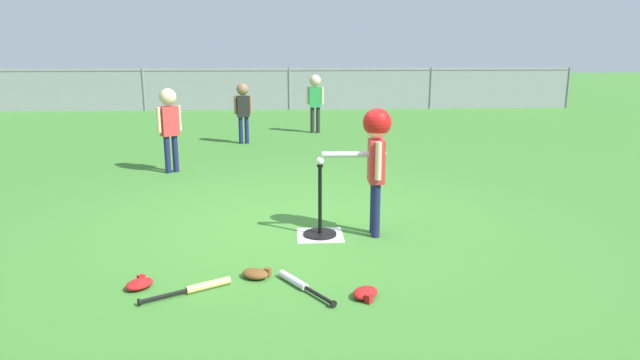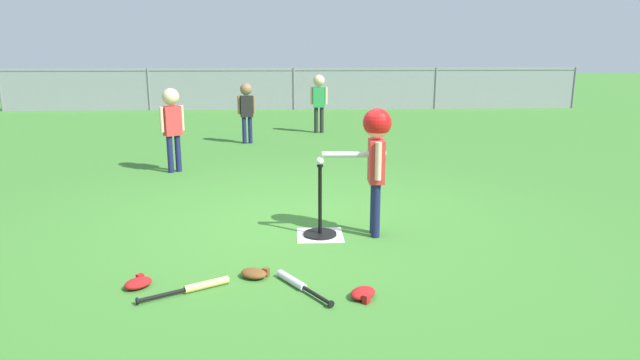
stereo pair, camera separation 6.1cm
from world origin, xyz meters
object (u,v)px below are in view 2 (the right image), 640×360
spare_bat_wood (198,287)px  glove_tossed_aside (138,283)px  batter_child (376,146)px  fielder_near_right (319,96)px  fielder_deep_right (246,105)px  glove_by_plate (363,293)px  spare_bat_silver (297,283)px  glove_near_bats (254,273)px  fielder_deep_left (172,119)px  baseball_on_tee (320,161)px  batting_tee (320,224)px

spare_bat_wood → glove_tossed_aside: size_ratio=2.33×
batter_child → fielder_near_right: batter_child is taller
fielder_deep_right → glove_by_plate: fielder_deep_right is taller
spare_bat_silver → spare_bat_wood: same height
fielder_deep_right → glove_tossed_aside: 6.36m
fielder_near_right → glove_near_bats: 7.48m
glove_tossed_aside → glove_near_bats: bearing=9.1°
fielder_deep_left → fielder_deep_right: (0.86, 2.35, -0.06)m
fielder_deep_left → fielder_near_right: fielder_deep_left is taller
glove_near_bats → glove_by_plate: bearing=-26.3°
baseball_on_tee → spare_bat_silver: 1.38m
fielder_deep_left → batting_tee: bearing=-55.5°
batter_child → fielder_near_right: bearing=92.1°
fielder_near_right → glove_tossed_aside: size_ratio=4.39×
batting_tee → spare_bat_silver: bearing=-101.3°
baseball_on_tee → glove_by_plate: baseball_on_tee is taller
fielder_near_right → spare_bat_wood: 7.75m
baseball_on_tee → glove_by_plate: (0.25, -1.38, -0.70)m
fielder_near_right → fielder_deep_right: bearing=-138.6°
fielder_near_right → glove_near_bats: fielder_near_right is taller
baseball_on_tee → batter_child: bearing=-1.5°
glove_near_bats → glove_tossed_aside: size_ratio=1.00×
batting_tee → fielder_near_right: fielder_near_right is taller
batter_child → batting_tee: bearing=178.5°
fielder_deep_left → glove_tossed_aside: fielder_deep_left is taller
fielder_deep_right → spare_bat_silver: bearing=-82.3°
batter_child → spare_bat_silver: size_ratio=2.05×
spare_bat_wood → spare_bat_silver: bearing=2.1°
fielder_deep_right → glove_by_plate: 6.75m
baseball_on_tee → batter_child: size_ratio=0.06×
fielder_deep_left → spare_bat_wood: (0.98, -4.04, -0.74)m
spare_bat_silver → fielder_near_right: bearing=86.1°
batter_child → fielder_deep_right: size_ratio=1.11×
fielder_deep_right → fielder_near_right: bearing=41.4°
batter_child → glove_by_plate: bearing=-101.3°
spare_bat_wood → glove_tossed_aside: glove_tossed_aside is taller
fielder_deep_left → fielder_near_right: bearing=57.9°
batter_child → spare_bat_silver: bearing=-123.1°
spare_bat_wood → batting_tee: bearing=50.8°
fielder_deep_right → glove_by_plate: bearing=-78.4°
fielder_deep_right → spare_bat_wood: (0.12, -6.40, -0.68)m
baseball_on_tee → fielder_deep_left: bearing=124.5°
baseball_on_tee → spare_bat_wood: bearing=-129.2°
batting_tee → glove_tossed_aside: size_ratio=2.57×
batting_tee → fielder_near_right: size_ratio=0.59×
batting_tee → glove_by_plate: (0.25, -1.38, -0.08)m
batter_child → fielder_near_right: (-0.24, 6.43, -0.11)m
baseball_on_tee → fielder_near_right: (0.28, 6.42, 0.03)m
fielder_deep_left → glove_tossed_aside: size_ratio=4.42×
batting_tee → glove_by_plate: 1.40m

